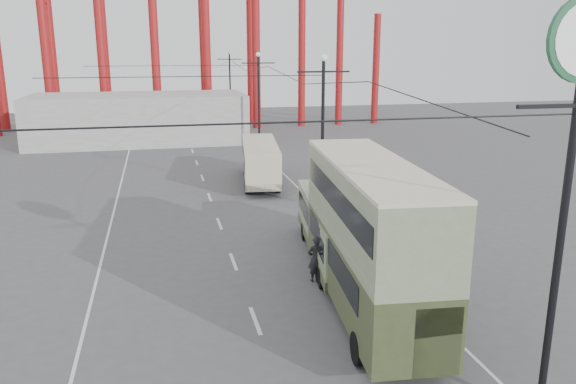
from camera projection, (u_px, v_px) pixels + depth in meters
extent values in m
plane|color=#4C4C4E|center=(311.00, 378.00, 16.84)|extent=(160.00, 160.00, 0.00)
cube|color=silver|center=(214.00, 209.00, 34.57)|extent=(0.15, 82.00, 0.01)
cube|color=silver|center=(310.00, 199.00, 36.90)|extent=(0.12, 120.00, 0.01)
cube|color=silver|center=(114.00, 211.00, 34.20)|extent=(0.12, 120.00, 0.01)
cylinder|color=black|center=(558.00, 257.00, 14.12)|extent=(0.20, 0.20, 9.00)
cylinder|color=black|center=(323.00, 136.00, 33.95)|extent=(0.20, 0.20, 9.00)
cylinder|color=black|center=(321.00, 203.00, 35.00)|extent=(0.44, 0.44, 0.50)
cube|color=black|center=(324.00, 72.00, 33.01)|extent=(3.20, 0.10, 0.10)
sphere|color=white|center=(324.00, 58.00, 32.81)|extent=(0.44, 0.44, 0.44)
cylinder|color=black|center=(259.00, 103.00, 54.72)|extent=(0.20, 0.20, 9.00)
cylinder|color=black|center=(259.00, 146.00, 55.77)|extent=(0.44, 0.44, 0.50)
cube|color=black|center=(258.00, 63.00, 53.78)|extent=(3.20, 0.10, 0.10)
sphere|color=white|center=(258.00, 54.00, 53.59)|extent=(0.44, 0.44, 0.44)
cylinder|color=black|center=(230.00, 88.00, 75.49)|extent=(0.20, 0.20, 9.00)
cylinder|color=black|center=(231.00, 120.00, 76.54)|extent=(0.44, 0.44, 0.50)
cube|color=black|center=(229.00, 59.00, 74.56)|extent=(3.20, 0.10, 0.10)
sphere|color=white|center=(229.00, 53.00, 74.36)|extent=(0.44, 0.44, 0.44)
cylinder|color=maroon|center=(42.00, 13.00, 61.96)|extent=(1.00, 1.00, 27.00)
cylinder|color=maroon|center=(48.00, 15.00, 65.73)|extent=(1.00, 1.00, 27.00)
cylinder|color=maroon|center=(302.00, 4.00, 69.07)|extent=(0.90, 0.90, 30.00)
cylinder|color=maroon|center=(340.00, 38.00, 71.14)|extent=(0.90, 0.90, 22.00)
cylinder|color=maroon|center=(376.00, 70.00, 73.22)|extent=(0.90, 0.90, 14.00)
cube|color=#969691|center=(139.00, 118.00, 59.30)|extent=(22.00, 10.00, 5.00)
cube|color=#344223|center=(368.00, 269.00, 20.61)|extent=(3.67, 10.87, 2.35)
cube|color=black|center=(369.00, 256.00, 20.49)|extent=(3.51, 8.75, 0.96)
cube|color=#717F5D|center=(369.00, 234.00, 20.28)|extent=(3.69, 10.88, 0.32)
cube|color=#717F5D|center=(371.00, 199.00, 19.95)|extent=(3.67, 10.87, 2.35)
cube|color=black|center=(371.00, 196.00, 19.92)|extent=(3.65, 10.24, 0.91)
cube|color=beige|center=(372.00, 164.00, 19.64)|extent=(3.69, 10.88, 0.13)
cylinder|color=black|center=(320.00, 271.00, 23.63)|extent=(0.40, 1.09, 1.07)
cylinder|color=black|center=(376.00, 268.00, 23.93)|extent=(0.40, 1.09, 1.07)
cylinder|color=black|center=(358.00, 348.00, 17.48)|extent=(0.40, 1.09, 1.07)
cylinder|color=black|center=(432.00, 343.00, 17.78)|extent=(0.40, 1.09, 1.07)
cube|color=#717F5D|center=(333.00, 228.00, 26.03)|extent=(3.51, 9.90, 2.11)
cube|color=black|center=(333.00, 220.00, 25.95)|extent=(3.40, 8.86, 0.84)
cube|color=#344223|center=(333.00, 245.00, 26.24)|extent=(3.54, 9.90, 0.44)
cube|color=#717F5D|center=(334.00, 204.00, 25.76)|extent=(3.53, 9.90, 0.14)
cylinder|color=black|center=(305.00, 232.00, 28.85)|extent=(0.36, 0.91, 0.88)
cylinder|color=black|center=(343.00, 231.00, 29.03)|extent=(0.36, 0.91, 0.88)
cylinder|color=black|center=(321.00, 277.00, 23.24)|extent=(0.36, 0.91, 0.88)
cylinder|color=black|center=(368.00, 275.00, 23.42)|extent=(0.36, 0.91, 0.88)
cube|color=beige|center=(260.00, 161.00, 41.04)|extent=(3.62, 9.78, 2.29)
cube|color=black|center=(260.00, 156.00, 40.95)|extent=(3.51, 8.65, 0.91)
cube|color=#344223|center=(260.00, 173.00, 41.26)|extent=(3.65, 9.78, 0.48)
cube|color=beige|center=(260.00, 144.00, 40.74)|extent=(3.64, 9.78, 0.15)
cylinder|color=black|center=(245.00, 170.00, 43.63)|extent=(0.39, 0.98, 0.95)
cylinder|color=black|center=(273.00, 169.00, 43.83)|extent=(0.39, 0.98, 0.95)
cylinder|color=black|center=(247.00, 186.00, 38.47)|extent=(0.39, 0.98, 0.95)
cylinder|color=black|center=(278.00, 185.00, 38.67)|extent=(0.39, 0.98, 0.95)
imported|color=black|center=(316.00, 259.00, 23.67)|extent=(0.76, 0.53, 2.00)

